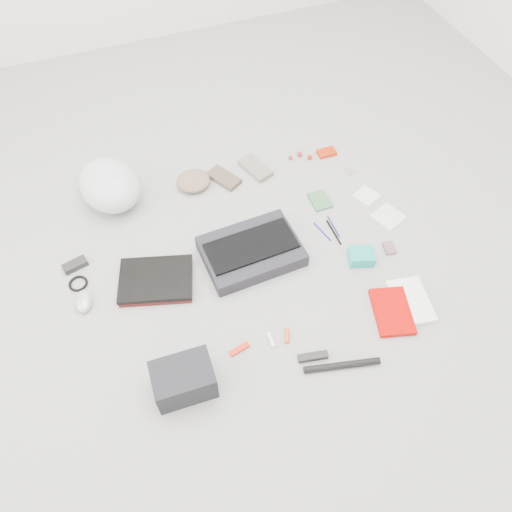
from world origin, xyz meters
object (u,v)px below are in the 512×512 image
object	(u,v)px
messenger_bag	(251,251)
camera_bag	(184,380)
laptop	(156,279)
book_red	(392,312)
bike_helmet	(110,185)
accordion_wallet	(361,257)

from	to	relation	value
messenger_bag	camera_bag	bearing A→B (deg)	-135.13
laptop	book_red	world-z (taller)	laptop
messenger_bag	laptop	xyz separation A→B (m)	(-0.44, 0.01, -0.00)
bike_helmet	camera_bag	xyz separation A→B (m)	(0.06, -1.07, -0.03)
camera_bag	accordion_wallet	xyz separation A→B (m)	(0.91, 0.30, -0.05)
laptop	accordion_wallet	distance (m)	0.92
bike_helmet	book_red	xyz separation A→B (m)	(0.97, -1.06, -0.09)
messenger_bag	laptop	world-z (taller)	messenger_bag
camera_bag	book_red	distance (m)	0.91
accordion_wallet	bike_helmet	bearing A→B (deg)	159.71
accordion_wallet	laptop	bearing A→B (deg)	-175.12
bike_helmet	accordion_wallet	size ratio (longest dim) A/B	3.14
book_red	laptop	bearing A→B (deg)	166.28
book_red	camera_bag	bearing A→B (deg)	-164.02
laptop	camera_bag	world-z (taller)	camera_bag
laptop	accordion_wallet	xyz separation A→B (m)	(0.90, -0.21, -0.00)
bike_helmet	book_red	size ratio (longest dim) A/B	1.53
laptop	accordion_wallet	world-z (taller)	accordion_wallet
messenger_bag	book_red	bearing A→B (deg)	-50.21
camera_bag	accordion_wallet	bearing A→B (deg)	20.64
camera_bag	book_red	bearing A→B (deg)	2.84
laptop	book_red	bearing A→B (deg)	-12.79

